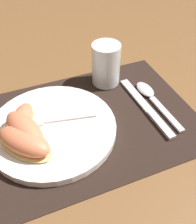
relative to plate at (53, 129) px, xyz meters
name	(u,v)px	position (x,y,z in m)	size (l,w,h in m)	color
ground_plane	(93,121)	(0.09, 0.00, -0.01)	(3.00, 3.00, 0.00)	brown
placemat	(93,120)	(0.09, 0.00, -0.01)	(0.45, 0.34, 0.00)	black
plate	(53,129)	(0.00, 0.00, 0.00)	(0.27, 0.27, 0.02)	white
juice_glass	(106,66)	(0.17, 0.12, 0.04)	(0.07, 0.07, 0.10)	silver
knife	(147,108)	(0.22, -0.01, -0.01)	(0.02, 0.21, 0.01)	silver
spoon	(150,95)	(0.25, 0.02, 0.00)	(0.04, 0.18, 0.01)	silver
fork	(47,121)	(-0.01, 0.02, 0.01)	(0.18, 0.06, 0.00)	silver
citrus_wedge_0	(21,122)	(-0.06, 0.02, 0.02)	(0.09, 0.12, 0.03)	#F4DB84
citrus_wedge_1	(19,130)	(-0.07, 0.00, 0.02)	(0.06, 0.10, 0.03)	#F4DB84
citrus_wedge_2	(25,131)	(-0.05, -0.01, 0.03)	(0.09, 0.13, 0.05)	#F4DB84
citrus_wedge_3	(25,142)	(-0.06, -0.04, 0.03)	(0.12, 0.13, 0.04)	#F4DB84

